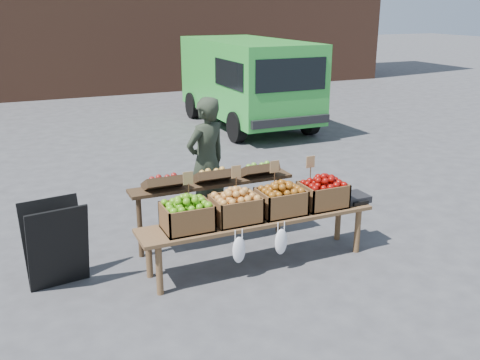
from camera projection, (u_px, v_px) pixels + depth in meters
name	position (u px, v px, depth m)	size (l,w,h in m)	color
ground	(215.00, 295.00, 5.40)	(80.00, 80.00, 0.00)	#444447
delivery_van	(247.00, 84.00, 12.70)	(2.07, 4.52, 2.03)	green
vendor	(206.00, 162.00, 6.95)	(0.62, 0.41, 1.70)	#262E21
chalkboard_sign	(56.00, 244.00, 5.47)	(0.61, 0.33, 0.92)	black
back_table	(213.00, 204.00, 6.43)	(2.10, 0.44, 1.04)	#382617
display_bench	(258.00, 241.00, 5.98)	(2.70, 0.56, 0.57)	brown
crate_golden_apples	(187.00, 217.00, 5.53)	(0.50, 0.40, 0.28)	#479D0F
crate_russet_pears	(236.00, 209.00, 5.74)	(0.50, 0.40, 0.28)	gold
crate_red_apples	(281.00, 202.00, 5.95)	(0.50, 0.40, 0.28)	brown
crate_green_apples	(323.00, 195.00, 6.17)	(0.50, 0.40, 0.28)	#670605
weighing_scale	(353.00, 198.00, 6.36)	(0.34, 0.30, 0.08)	black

